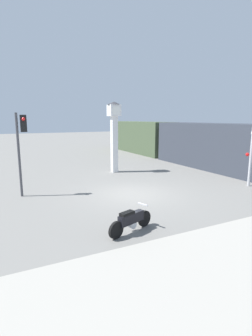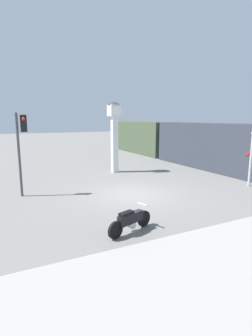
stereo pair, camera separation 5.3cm
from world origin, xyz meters
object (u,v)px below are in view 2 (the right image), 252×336
object	(u,v)px
motorcycle	(130,221)
freight_train	(170,140)
railroad_crossing_signal	(252,154)
clock_tower	(114,127)
traffic_light	(21,139)

from	to	relation	value
motorcycle	freight_train	bearing A→B (deg)	31.20
motorcycle	railroad_crossing_signal	size ratio (longest dim) A/B	0.57
clock_tower	railroad_crossing_signal	bearing A→B (deg)	-53.63
motorcycle	clock_tower	world-z (taller)	clock_tower
clock_tower	freight_train	distance (m)	8.41
traffic_light	clock_tower	bearing A→B (deg)	28.16
freight_train	traffic_light	xyz separation A→B (m)	(-13.73, -7.12, 1.08)
clock_tower	motorcycle	bearing A→B (deg)	-110.98
traffic_light	railroad_crossing_signal	bearing A→B (deg)	-17.43
freight_train	traffic_light	size ratio (longest dim) A/B	5.43
motorcycle	clock_tower	xyz separation A→B (m)	(3.63, 9.45, 2.77)
clock_tower	freight_train	xyz separation A→B (m)	(7.39, 3.72, -1.49)
clock_tower	freight_train	size ratio (longest dim) A/B	0.22
traffic_light	railroad_crossing_signal	xyz separation A→B (m)	(11.50, -3.61, -0.96)
freight_train	traffic_light	bearing A→B (deg)	-152.60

